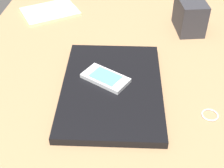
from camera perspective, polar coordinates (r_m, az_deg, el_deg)
The scene contains 6 objects.
desk_surface at distance 76.83cm, azimuth -0.50°, elevation -2.10°, with size 120.00×80.00×3.00cm, color #9E7751.
laptop_closed at distance 75.37cm, azimuth 0.00°, elevation -0.62°, with size 33.76×23.47×1.88cm, color black.
cell_phone_on_laptop at distance 75.79cm, azimuth -1.18°, elevation 1.10°, with size 10.47×12.48×1.14cm.
desk_organizer at distance 99.83cm, azimuth 13.84°, elevation 11.96°, with size 11.63×7.51×9.63cm, color #2D2D33.
notepad at distance 110.69cm, azimuth -11.10°, elevation 12.69°, with size 13.00×17.51×0.80cm, color #F2EDB2.
key_ring at distance 73.03cm, azimuth 17.24°, elevation -5.35°, with size 3.76×3.76×0.36cm, color silver.
Camera 1 is at (56.50, 6.35, 53.17)cm, focal length 50.74 mm.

